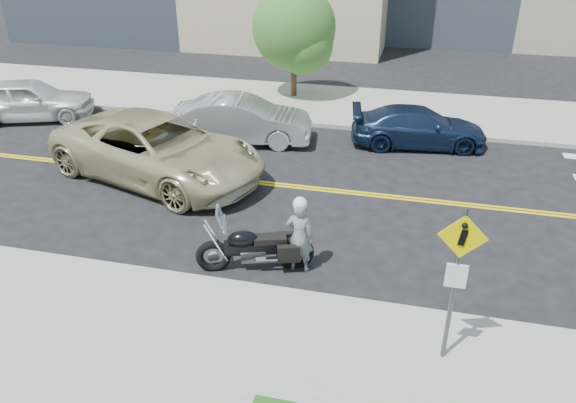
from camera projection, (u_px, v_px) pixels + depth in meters
The scene contains 11 objects.
ground_plane at pixel (294, 186), 16.38m from camera, with size 120.00×120.00×0.00m, color black.
sidewalk_near at pixel (197, 366), 9.90m from camera, with size 60.00×5.00×0.15m, color #9E9B91.
sidewalk_far at pixel (335, 105), 22.79m from camera, with size 60.00×5.00×0.15m, color #9E9B91.
pedestrian_sign at pixel (457, 272), 9.17m from camera, with size 0.78×0.08×3.00m.
motorcyclist at pixel (300, 235), 12.24m from camera, with size 0.64×0.44×1.83m.
motorcycle at pixel (255, 239), 12.35m from camera, with size 2.54×0.77×1.55m, color black, non-canonical shape.
suv at pixel (157, 149), 16.51m from camera, with size 3.07×6.67×1.85m, color beige.
parked_car_white at pixel (29, 99), 21.14m from camera, with size 1.86×4.63×1.58m, color silver.
parked_car_silver at pixel (241, 120), 19.15m from camera, with size 1.66×4.76×1.57m, color #B8BBC1.
parked_car_blue at pixel (419, 127), 18.91m from camera, with size 1.83×4.51×1.31m, color #172747.
tree_far_a at pixel (294, 28), 22.48m from camera, with size 3.36×3.36×4.59m.
Camera 1 is at (3.29, -14.31, 7.27)m, focal length 35.00 mm.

